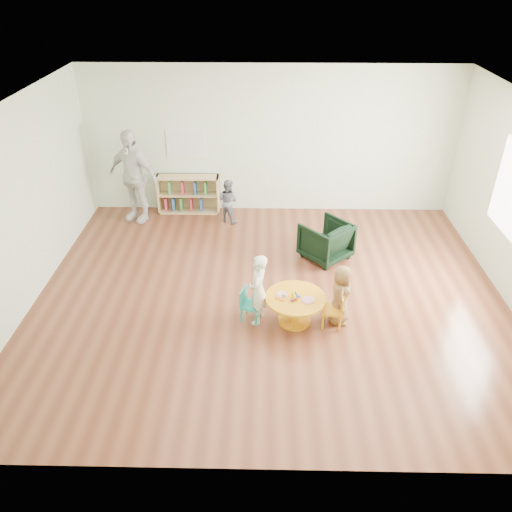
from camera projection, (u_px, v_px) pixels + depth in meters
The scene contains 11 objects.
room at pixel (273, 178), 6.58m from camera, with size 7.10×7.00×2.80m.
activity_table at pixel (295, 305), 6.86m from camera, with size 0.83×0.83×0.46m.
kid_chair_left at pixel (249, 303), 6.92m from camera, with size 0.34×0.34×0.49m.
kid_chair_right at pixel (336, 309), 6.78m from camera, with size 0.33×0.33×0.53m.
bookshelf at pixel (188, 194), 9.84m from camera, with size 1.20×0.30×0.75m.
alphabet_poster at pixel (186, 143), 9.44m from camera, with size 0.74×0.01×0.54m.
armchair at pixel (326, 241), 8.32m from camera, with size 0.70×0.72×0.65m, color black.
child_left at pixel (258, 290), 6.76m from camera, with size 0.38×0.25×1.05m, color white.
child_right at pixel (341, 295), 6.79m from camera, with size 0.43×0.28×0.89m, color orange.
toddler at pixel (228, 201), 9.43m from camera, with size 0.41×0.32×0.84m, color #151D36.
adult_caretaker at pixel (133, 176), 9.27m from camera, with size 1.04×0.43×1.77m, color silver.
Camera 1 is at (-0.09, -6.16, 4.42)m, focal length 35.00 mm.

